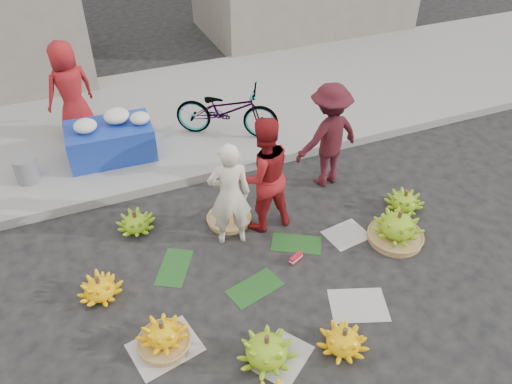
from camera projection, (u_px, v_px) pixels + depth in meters
name	position (u px, v px, depth m)	size (l,w,h in m)	color
ground	(256.00, 274.00, 6.13)	(80.00, 80.00, 0.00)	black
curb	(201.00, 174.00, 7.70)	(40.00, 0.25, 0.15)	gray
sidewalk	(167.00, 114.00, 9.25)	(40.00, 4.00, 0.12)	gray
newspaper_scatter	(284.00, 323.00, 5.54)	(3.20, 1.80, 0.00)	beige
banana_leaves	(243.00, 265.00, 6.24)	(2.00, 1.00, 0.00)	#174517
banana_bunch_0	(163.00, 336.00, 5.21)	(0.55, 0.55, 0.40)	#A27A44
banana_bunch_1	(267.00, 349.00, 5.08)	(0.65, 0.65, 0.38)	#6CA617
banana_bunch_3	(344.00, 340.00, 5.20)	(0.57, 0.57, 0.32)	yellow
banana_bunch_4	(397.00, 228.00, 6.50)	(0.71, 0.71, 0.48)	#A27A44
banana_bunch_5	(405.00, 201.00, 7.06)	(0.58, 0.58, 0.33)	#6CA617
banana_bunch_6	(100.00, 288.00, 5.78)	(0.64, 0.64, 0.32)	yellow
banana_bunch_7	(136.00, 222.00, 6.70)	(0.52, 0.52, 0.32)	#6CA617
basket_spare	(229.00, 219.00, 6.91)	(0.59, 0.59, 0.07)	#A27A44
incense_stack	(296.00, 258.00, 6.29)	(0.20, 0.06, 0.08)	red
vendor_cream	(230.00, 195.00, 6.19)	(0.54, 0.36, 1.48)	white
vendor_red	(263.00, 175.00, 6.40)	(0.79, 0.62, 1.63)	#B11B1B
man_striped	(329.00, 136.00, 7.19)	(1.04, 0.60, 1.61)	maroon
flower_table	(111.00, 139.00, 7.84)	(1.35, 0.88, 0.76)	#18339D
grey_bucket	(26.00, 170.00, 7.38)	(0.34, 0.34, 0.38)	slate
flower_vendor	(70.00, 90.00, 8.09)	(0.79, 0.52, 1.62)	#B11B1B
bicycle	(227.00, 110.00, 8.29)	(1.74, 0.61, 0.92)	gray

